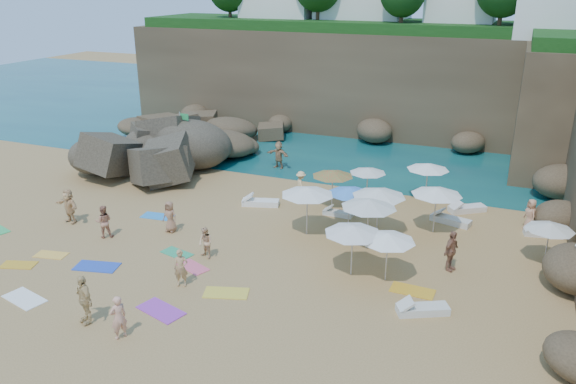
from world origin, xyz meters
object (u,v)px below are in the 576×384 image
at_px(flag_pole, 182,132).
at_px(person_stand_4, 530,215).
at_px(lounger_0, 261,203).
at_px(person_stand_3, 451,251).
at_px(parasol_0, 368,170).
at_px(rock_outcrop, 162,172).
at_px(parasol_1, 428,166).
at_px(person_stand_1, 104,222).
at_px(person_stand_2, 301,184).
at_px(parasol_2, 437,191).
at_px(person_stand_6, 118,317).
at_px(person_stand_5, 279,155).

bearing_deg(flag_pole, person_stand_4, -6.21).
bearing_deg(lounger_0, person_stand_3, -35.46).
xyz_separation_m(parasol_0, person_stand_3, (5.47, -6.73, -0.88)).
relative_size(rock_outcrop, person_stand_4, 4.69).
xyz_separation_m(rock_outcrop, person_stand_4, (22.28, -0.63, 0.82)).
distance_m(rock_outcrop, parasol_1, 16.98).
xyz_separation_m(person_stand_1, person_stand_2, (6.92, 8.68, -0.04)).
bearing_deg(person_stand_3, parasol_1, 38.31).
bearing_deg(parasol_2, lounger_0, -179.51).
bearing_deg(person_stand_1, person_stand_4, 172.02).
bearing_deg(person_stand_6, person_stand_3, 158.44).
relative_size(rock_outcrop, parasol_0, 3.70).
height_order(flag_pole, person_stand_3, flag_pole).
xyz_separation_m(person_stand_1, person_stand_6, (5.96, -6.50, 0.01)).
bearing_deg(person_stand_6, parasol_0, -170.61).
bearing_deg(parasol_0, person_stand_1, -137.49).
bearing_deg(parasol_0, person_stand_2, -164.63).
relative_size(parasol_2, lounger_0, 1.22).
distance_m(person_stand_1, person_stand_4, 21.11).
bearing_deg(parasol_2, person_stand_5, 149.97).
height_order(person_stand_1, person_stand_3, person_stand_3).
relative_size(flag_pole, person_stand_2, 2.36).
height_order(person_stand_2, person_stand_3, person_stand_3).
relative_size(flag_pole, person_stand_4, 2.27).
bearing_deg(person_stand_3, person_stand_1, 122.29).
distance_m(person_stand_4, person_stand_6, 20.22).
height_order(person_stand_4, person_stand_5, person_stand_5).
distance_m(parasol_2, person_stand_5, 12.97).
bearing_deg(person_stand_3, person_stand_6, 155.02).
bearing_deg(person_stand_1, person_stand_5, -137.89).
distance_m(parasol_2, person_stand_3, 4.17).
bearing_deg(person_stand_2, flag_pole, 38.11).
bearing_deg(person_stand_2, person_stand_1, 104.28).
relative_size(parasol_0, person_stand_1, 1.26).
bearing_deg(person_stand_5, parasol_2, -17.58).
xyz_separation_m(parasol_2, person_stand_1, (-14.77, -6.73, -1.34)).
distance_m(lounger_0, person_stand_6, 13.18).
relative_size(rock_outcrop, person_stand_6, 4.63).
height_order(lounger_0, person_stand_6, person_stand_6).
bearing_deg(parasol_2, person_stand_4, 25.17).
xyz_separation_m(parasol_2, lounger_0, (-9.48, -0.08, -2.01)).
bearing_deg(person_stand_5, person_stand_2, -41.10).
distance_m(rock_outcrop, parasol_0, 13.78).
xyz_separation_m(flag_pole, parasol_1, (16.18, -0.28, -0.32)).
relative_size(rock_outcrop, person_stand_3, 4.18).
relative_size(flag_pole, person_stand_5, 2.02).
bearing_deg(person_stand_4, lounger_0, -109.12).
bearing_deg(person_stand_2, rock_outcrop, 48.60).
distance_m(parasol_1, person_stand_4, 6.00).
relative_size(parasol_1, person_stand_5, 1.28).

